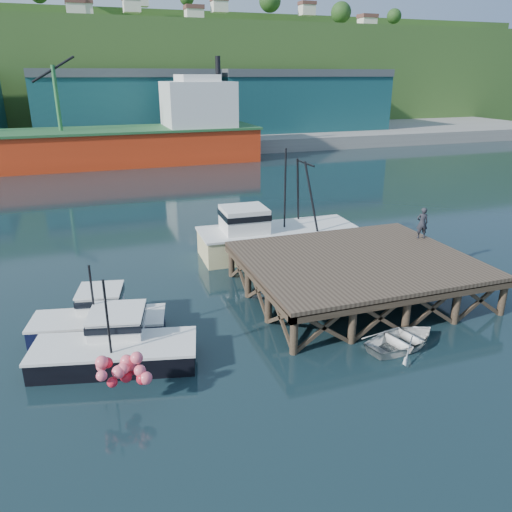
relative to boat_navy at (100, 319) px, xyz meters
name	(u,v)px	position (x,y,z in m)	size (l,w,h in m)	color
ground	(261,308)	(8.04, 0.03, -0.76)	(300.00, 300.00, 0.00)	black
wharf	(358,262)	(13.54, -0.16, 1.18)	(12.00, 10.00, 2.62)	brown
far_quay	(126,137)	(8.04, 70.03, 0.24)	(160.00, 40.00, 2.00)	gray
warehouse_mid	(126,106)	(8.04, 65.03, 5.74)	(28.00, 16.00, 9.00)	#185051
warehouse_right	(295,103)	(38.04, 65.03, 5.74)	(30.00, 16.00, 9.00)	#185051
cargo_ship	(75,141)	(-0.42, 48.03, 2.56)	(55.50, 10.00, 13.75)	red
hillside	(109,76)	(8.04, 100.03, 10.24)	(220.00, 50.00, 22.00)	#2D511E
boat_navy	(100,319)	(0.00, 0.00, 0.00)	(6.34, 3.92, 3.77)	black
boat_black	(116,346)	(0.52, -2.78, 0.01)	(7.11, 5.90, 4.16)	black
trawler	(274,233)	(11.73, 7.66, 0.69)	(10.64, 4.12, 7.04)	beige
dinghy	(403,339)	(12.65, -5.77, -0.37)	(2.65, 3.72, 0.77)	silver
dockworker	(422,223)	(18.94, 1.79, 2.32)	(0.69, 0.46, 1.90)	#212229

